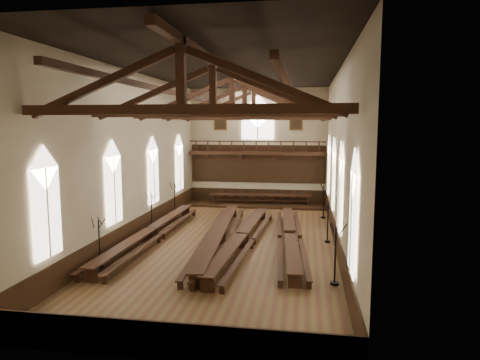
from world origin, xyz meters
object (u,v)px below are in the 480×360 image
Objects in this scene: refectory_row_c at (242,236)px; candelabrum_right_mid at (328,230)px; candelabrum_left_near at (100,252)px; candelabrum_right_far at (323,208)px; candelabrum_left_mid at (152,220)px; candelabrum_right_near at (335,266)px; candelabrum_left_far at (175,206)px; refectory_row_a at (151,231)px; high_table at (260,196)px; dais at (260,205)px; refectory_row_b at (219,233)px; refectory_row_d at (290,235)px.

candelabrum_right_mid reaches higher than refectory_row_c.
candelabrum_left_near is 0.96× the size of candelabrum_right_far.
candelabrum_right_near is (11.10, -7.58, 0.03)m from candelabrum_left_mid.
candelabrum_left_far reaches higher than candelabrum_right_mid.
refectory_row_a is 5.69× the size of candelabrum_right_far.
candelabrum_left_far reaches higher than high_table.
candelabrum_right_mid is at bearing -64.46° from dais.
refectory_row_c is 6.69m from candelabrum_left_mid.
candelabrum_right_mid is 0.93× the size of candelabrum_right_far.
candelabrum_right_far is at bearing 4.60° from candelabrum_left_far.
candelabrum_left_far is at bearing 90.00° from candelabrum_left_mid.
candelabrum_right_far is at bearing -38.60° from dais.
refectory_row_c is 7.82m from candelabrum_left_near.
refectory_row_a is 5.92× the size of candelabrum_left_near.
candelabrum_left_mid reaches higher than high_table.
refectory_row_a is at bearing -178.77° from refectory_row_b.
candelabrum_right_mid is at bearing 90.00° from candelabrum_right_near.
candelabrum_left_far reaches higher than refectory_row_b.
dais is 4.34× the size of candelabrum_left_mid.
high_table reaches higher than refectory_row_c.
candelabrum_left_near is 1.03× the size of candelabrum_right_mid.
candelabrum_right_far is at bearing 27.60° from candelabrum_left_mid.
refectory_row_a is at bearing -84.23° from candelabrum_left_far.
refectory_row_b is 1.74× the size of high_table.
refectory_row_c is at bearing 132.88° from candelabrum_right_near.
candelabrum_left_far is at bearing -175.40° from candelabrum_right_far.
refectory_row_d reaches higher than dais.
high_table is 3.50× the size of candelabrum_left_near.
high_table is at bearing 91.25° from refectory_row_c.
candelabrum_left_far is at bearing 130.71° from refectory_row_c.
refectory_row_b is 6.38m from candelabrum_right_mid.
refectory_row_c is at bearing -49.29° from candelabrum_left_far.
candelabrum_right_far is at bearing -38.60° from high_table.
refectory_row_a is 11.78m from candelabrum_right_near.
candelabrum_right_far is at bearing 51.07° from refectory_row_b.
candelabrum_left_mid is (-4.83, 1.96, 0.20)m from refectory_row_b.
refectory_row_c is 5.90× the size of candelabrum_left_near.
candelabrum_left_far is at bearing 131.64° from candelabrum_right_near.
candelabrum_right_far is at bearing 49.18° from candelabrum_left_near.
refectory_row_c is 12.25m from high_table.
dais is (5.29, 11.93, -0.47)m from refectory_row_a.
candelabrum_left_far reaches higher than refectory_row_a.
high_table is 3.61× the size of candelabrum_right_mid.
refectory_row_c is at bearing -88.75° from high_table.
candelabrum_right_near is 1.06× the size of candelabrum_right_far.
candelabrum_left_mid is at bearing -90.00° from candelabrum_left_far.
dais is 1.31× the size of high_table.
refectory_row_a is 7.00m from candelabrum_left_far.
candelabrum_left_far is (-6.26, 7.27, 0.23)m from refectory_row_c.
candelabrum_right_near is (6.27, -5.61, 0.24)m from refectory_row_b.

